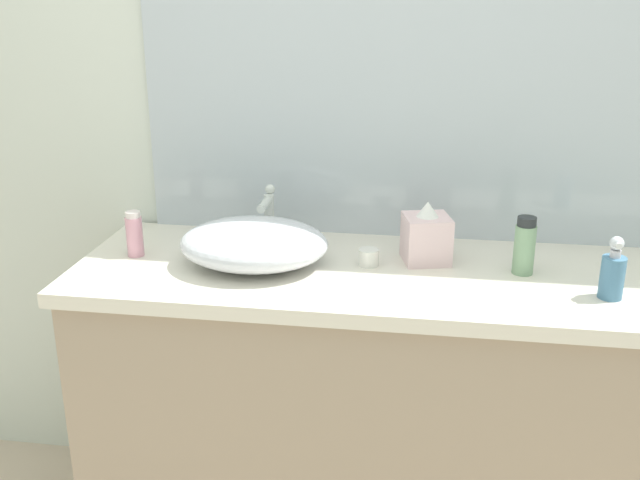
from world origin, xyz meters
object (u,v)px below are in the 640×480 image
soap_dispenser (613,273)px  lotion_bottle (525,246)px  tissue_box (426,236)px  sink_basin (254,244)px  candle_jar (369,257)px  perfume_bottle (134,234)px

soap_dispenser → lotion_bottle: 0.23m
tissue_box → sink_basin: bearing=-167.8°
soap_dispenser → tissue_box: (-0.44, 0.18, 0.01)m
lotion_bottle → tissue_box: 0.25m
soap_dispenser → candle_jar: bearing=167.8°
sink_basin → tissue_box: (0.45, 0.10, 0.01)m
perfume_bottle → candle_jar: bearing=2.0°
lotion_bottle → tissue_box: (-0.25, 0.05, -0.00)m
tissue_box → candle_jar: tissue_box is taller
lotion_bottle → perfume_bottle: 1.03m
soap_dispenser → sink_basin: bearing=174.6°
lotion_bottle → sink_basin: bearing=-176.3°
lotion_bottle → perfume_bottle: size_ratio=1.21×
soap_dispenser → tissue_box: bearing=157.6°
perfume_bottle → tissue_box: bearing=5.6°
candle_jar → sink_basin: bearing=-172.0°
sink_basin → lotion_bottle: lotion_bottle is taller
sink_basin → candle_jar: sink_basin is taller
perfume_bottle → candle_jar: (0.64, 0.02, -0.04)m
soap_dispenser → candle_jar: 0.60m
sink_basin → candle_jar: (0.30, 0.04, -0.04)m
soap_dispenser → perfume_bottle: 1.22m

